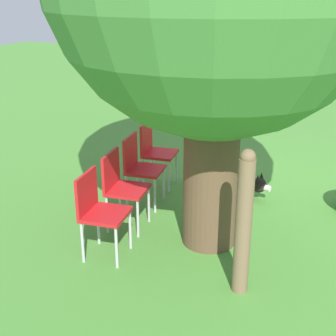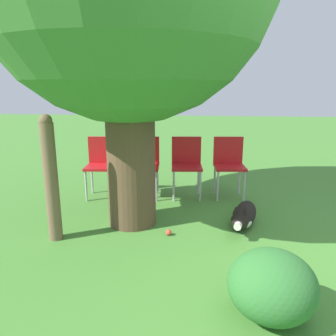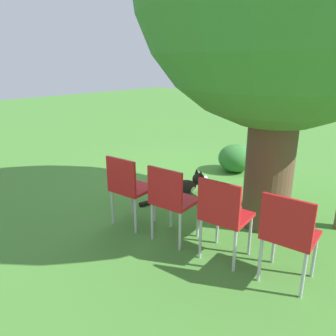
% 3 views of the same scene
% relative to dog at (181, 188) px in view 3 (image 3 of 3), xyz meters
% --- Properties ---
extents(ground_plane, '(30.00, 30.00, 0.00)m').
position_rel_dog_xyz_m(ground_plane, '(-0.44, 0.06, -0.13)').
color(ground_plane, '#478433').
extents(dog, '(1.16, 0.44, 0.37)m').
position_rel_dog_xyz_m(dog, '(0.00, 0.00, 0.00)').
color(dog, black).
rests_on(dog, ground_plane).
extents(red_chair_0, '(0.46, 0.47, 0.88)m').
position_rel_dog_xyz_m(red_chair_0, '(1.12, 0.10, 0.39)').
color(red_chair_0, red).
rests_on(red_chair_0, ground_plane).
extents(red_chair_1, '(0.46, 0.47, 0.88)m').
position_rel_dog_xyz_m(red_chair_1, '(1.07, 0.73, 0.39)').
color(red_chair_1, red).
rests_on(red_chair_1, ground_plane).
extents(red_chair_2, '(0.46, 0.47, 0.88)m').
position_rel_dog_xyz_m(red_chair_2, '(1.01, 1.36, 0.39)').
color(red_chair_2, red).
rests_on(red_chair_2, ground_plane).
extents(red_chair_3, '(0.46, 0.47, 0.88)m').
position_rel_dog_xyz_m(red_chair_3, '(0.95, 1.99, 0.39)').
color(red_chair_3, red).
rests_on(red_chair_3, ground_plane).
extents(tennis_ball, '(0.07, 0.07, 0.07)m').
position_rel_dog_xyz_m(tennis_ball, '(-0.33, 0.87, -0.10)').
color(tennis_ball, '#E54C33').
rests_on(tennis_ball, ground_plane).
extents(garden_rock, '(0.32, 0.25, 0.23)m').
position_rel_dog_xyz_m(garden_rock, '(-2.40, 0.38, -0.02)').
color(garden_rock, gray).
rests_on(garden_rock, ground_plane).
extents(low_shrub, '(0.63, 0.63, 0.50)m').
position_rel_dog_xyz_m(low_shrub, '(-1.57, 0.01, 0.12)').
color(low_shrub, '#337533').
rests_on(low_shrub, ground_plane).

